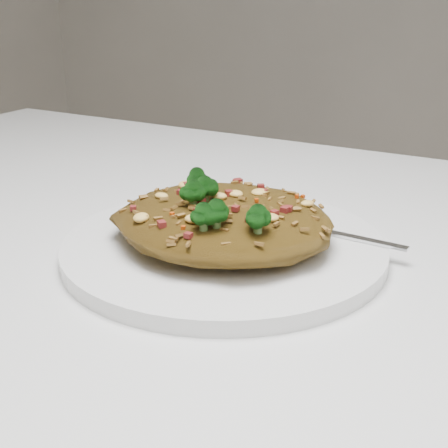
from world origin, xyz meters
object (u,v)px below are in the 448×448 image
(fried_rice, at_px, (224,213))
(fork, at_px, (329,232))
(dining_table, at_px, (173,309))
(plate, at_px, (224,247))

(fried_rice, height_order, fork, fried_rice)
(dining_table, height_order, fork, fork)
(fried_rice, distance_m, fork, 0.10)
(plate, distance_m, fried_rice, 0.03)
(fried_rice, xyz_separation_m, fork, (0.08, 0.06, -0.02))
(fried_rice, bearing_deg, fork, 36.98)
(dining_table, distance_m, fork, 0.19)
(plate, bearing_deg, fried_rice, -82.86)
(dining_table, xyz_separation_m, plate, (0.08, -0.03, 0.10))
(fried_rice, bearing_deg, plate, 97.14)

